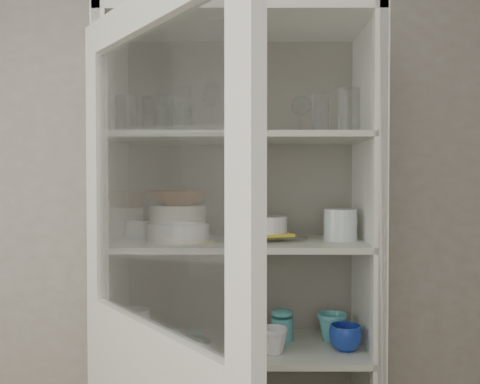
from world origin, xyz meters
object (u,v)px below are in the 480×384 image
at_px(goblet_2, 249,115).
at_px(mug_white, 274,340).
at_px(grey_bowl_stack, 340,225).
at_px(plate_stack_front, 178,232).
at_px(glass_platter, 269,238).
at_px(measuring_cups, 191,345).
at_px(goblet_0, 146,115).
at_px(goblet_1, 184,119).
at_px(white_ramekin, 269,225).
at_px(mug_blue, 346,338).
at_px(goblet_3, 301,115).
at_px(mug_teal, 332,327).
at_px(plate_stack_back, 149,228).
at_px(teal_jar, 282,327).
at_px(yellow_trivet, 269,234).
at_px(terracotta_bowl, 178,198).
at_px(white_canister, 136,326).
at_px(pantry_cabinet, 240,319).

bearing_deg(goblet_2, mug_white, -68.60).
relative_size(goblet_2, grey_bowl_stack, 1.46).
distance_m(plate_stack_front, glass_platter, 0.35).
xyz_separation_m(grey_bowl_stack, measuring_cups, (-0.56, -0.08, -0.44)).
distance_m(goblet_0, goblet_1, 0.15).
distance_m(white_ramekin, mug_blue, 0.51).
relative_size(goblet_3, mug_white, 1.83).
xyz_separation_m(goblet_0, mug_teal, (0.73, -0.03, -0.84)).
height_order(plate_stack_back, grey_bowl_stack, grey_bowl_stack).
bearing_deg(plate_stack_back, goblet_3, -4.08).
xyz_separation_m(grey_bowl_stack, teal_jar, (-0.22, 0.05, -0.41)).
bearing_deg(measuring_cups, yellow_trivet, 18.00).
distance_m(goblet_1, terracotta_bowl, 0.35).
bearing_deg(goblet_0, glass_platter, -6.75).
xyz_separation_m(goblet_2, mug_white, (0.09, -0.22, -0.84)).
height_order(white_ramekin, white_canister, white_ramekin).
xyz_separation_m(yellow_trivet, mug_white, (0.01, -0.12, -0.38)).
xyz_separation_m(goblet_3, measuring_cups, (-0.42, -0.18, -0.87)).
distance_m(plate_stack_front, mug_blue, 0.74).
bearing_deg(grey_bowl_stack, plate_stack_front, -177.85).
distance_m(terracotta_bowl, white_canister, 0.53).
distance_m(mug_blue, measuring_cups, 0.57).
height_order(goblet_3, white_ramekin, goblet_3).
relative_size(plate_stack_front, yellow_trivet, 1.53).
height_order(glass_platter, mug_white, glass_platter).
xyz_separation_m(pantry_cabinet, mug_blue, (0.39, -0.14, -0.03)).
bearing_deg(goblet_0, plate_stack_front, -35.41).
distance_m(glass_platter, grey_bowl_stack, 0.28).
relative_size(mug_teal, white_canister, 0.89).
xyz_separation_m(terracotta_bowl, white_canister, (-0.17, 0.04, -0.50)).
distance_m(grey_bowl_stack, white_canister, 0.88).
distance_m(pantry_cabinet, mug_teal, 0.36).
distance_m(white_ramekin, mug_teal, 0.48).
bearing_deg(pantry_cabinet, goblet_2, 53.83).
bearing_deg(mug_teal, mug_blue, -53.44).
xyz_separation_m(goblet_0, white_canister, (-0.03, -0.05, -0.83)).
bearing_deg(mug_white, plate_stack_back, 165.29).
relative_size(plate_stack_back, terracotta_bowl, 0.88).
relative_size(white_ramekin, mug_teal, 1.25).
bearing_deg(goblet_2, teal_jar, -26.86).
distance_m(teal_jar, white_canister, 0.57).
relative_size(goblet_1, plate_stack_back, 0.79).
xyz_separation_m(white_ramekin, measuring_cups, (-0.29, -0.09, -0.44)).
bearing_deg(mug_white, plate_stack_front, 179.35).
xyz_separation_m(goblet_1, white_ramekin, (0.34, -0.11, -0.42)).
distance_m(plate_stack_front, plate_stack_back, 0.22).
bearing_deg(plate_stack_front, grey_bowl_stack, 2.15).
height_order(yellow_trivet, mug_teal, yellow_trivet).
bearing_deg(white_ramekin, pantry_cabinet, 156.42).
bearing_deg(yellow_trivet, goblet_2, 126.90).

